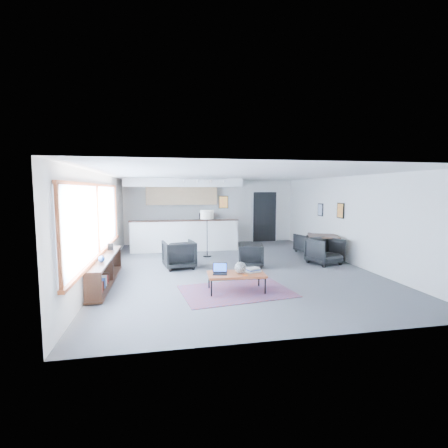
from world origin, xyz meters
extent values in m
cube|color=#4B4B4E|center=(0.00, 0.00, -0.01)|extent=(7.00, 9.00, 0.01)
cube|color=white|center=(0.00, 0.00, 2.60)|extent=(7.00, 9.00, 0.01)
cube|color=silver|center=(0.00, 4.50, 1.30)|extent=(7.00, 0.01, 2.60)
cube|color=silver|center=(0.00, -4.50, 1.30)|extent=(7.00, 0.01, 2.60)
cube|color=silver|center=(-3.50, 0.00, 1.30)|extent=(0.01, 9.00, 2.60)
cube|color=silver|center=(3.50, 0.00, 1.30)|extent=(0.01, 9.00, 2.60)
cube|color=#8CBFFF|center=(-3.47, -0.90, 1.50)|extent=(0.02, 5.80, 1.55)
cube|color=brown|center=(-3.44, -0.90, 0.70)|extent=(0.10, 5.95, 0.06)
cube|color=brown|center=(-3.45, -0.90, 2.30)|extent=(0.06, 5.95, 0.06)
cube|color=brown|center=(-3.45, -3.80, 1.50)|extent=(0.06, 0.06, 1.60)
cube|color=brown|center=(-3.45, -0.90, 1.50)|extent=(0.06, 0.06, 1.60)
cube|color=brown|center=(-3.45, 2.00, 1.50)|extent=(0.06, 0.06, 1.60)
cube|color=#321B11|center=(-3.30, -1.00, 0.62)|extent=(0.35, 3.00, 0.05)
cube|color=#321B11|center=(-3.30, -1.00, 0.05)|extent=(0.35, 3.00, 0.05)
cube|color=#321B11|center=(-3.30, -2.45, 0.33)|extent=(0.33, 0.04, 0.55)
cube|color=#321B11|center=(-3.30, -1.00, 0.33)|extent=(0.33, 0.04, 0.55)
cube|color=#321B11|center=(-3.30, 0.45, 0.33)|extent=(0.33, 0.04, 0.55)
cube|color=#3359A5|center=(-3.30, -2.30, 0.17)|extent=(0.18, 0.04, 0.20)
cube|color=silver|center=(-3.30, -2.13, 0.18)|extent=(0.18, 0.04, 0.22)
cube|color=maroon|center=(-3.30, -1.96, 0.20)|extent=(0.18, 0.04, 0.24)
cube|color=#321B11|center=(-3.30, -1.79, 0.17)|extent=(0.18, 0.04, 0.20)
cube|color=#3359A5|center=(-3.30, -1.62, 0.18)|extent=(0.18, 0.04, 0.22)
cube|color=silver|center=(-3.30, -1.45, 0.20)|extent=(0.18, 0.04, 0.24)
cube|color=maroon|center=(-3.30, -1.28, 0.17)|extent=(0.18, 0.04, 0.20)
cube|color=#321B11|center=(-3.30, -1.11, 0.18)|extent=(0.18, 0.04, 0.22)
cube|color=#3359A5|center=(-3.30, -0.94, 0.20)|extent=(0.18, 0.03, 0.24)
cube|color=silver|center=(-3.30, -0.77, 0.17)|extent=(0.18, 0.03, 0.20)
cube|color=maroon|center=(-3.30, -0.60, 0.18)|extent=(0.18, 0.03, 0.22)
cube|color=#321B11|center=(-3.30, -0.43, 0.20)|extent=(0.18, 0.04, 0.24)
cube|color=black|center=(-3.30, -0.20, 0.73)|extent=(0.14, 0.02, 0.18)
sphere|color=#264C99|center=(-3.28, -1.60, 0.71)|extent=(0.14, 0.14, 0.14)
cube|color=white|center=(-1.20, 2.70, 0.55)|extent=(3.80, 0.25, 1.10)
cube|color=#321B11|center=(-1.20, 2.70, 1.11)|extent=(3.85, 0.32, 0.04)
cube|color=white|center=(-1.20, 4.15, 0.45)|extent=(3.80, 0.60, 0.90)
cube|color=#2D2D2D|center=(-1.20, 4.15, 0.91)|extent=(3.82, 0.62, 0.04)
cube|color=tan|center=(-1.20, 4.30, 1.95)|extent=(2.80, 0.35, 0.70)
cube|color=white|center=(-1.20, 3.60, 2.45)|extent=(4.20, 1.80, 0.30)
cube|color=black|center=(0.20, 2.71, 1.75)|extent=(0.35, 0.03, 0.45)
cube|color=orange|center=(0.20, 2.69, 1.75)|extent=(0.30, 0.01, 0.40)
cube|color=black|center=(2.30, 4.42, 1.05)|extent=(1.00, 0.12, 2.10)
cube|color=white|center=(1.78, 4.43, 1.05)|extent=(0.06, 0.10, 2.10)
cube|color=white|center=(2.82, 4.43, 1.05)|extent=(0.06, 0.10, 2.10)
cube|color=white|center=(2.30, 4.43, 2.12)|extent=(1.10, 0.10, 0.06)
cube|color=silver|center=(-0.60, 2.20, 2.56)|extent=(1.60, 0.04, 0.04)
cylinder|color=silver|center=(-1.25, 2.20, 2.48)|extent=(0.07, 0.07, 0.09)
cylinder|color=silver|center=(-0.80, 2.20, 2.48)|extent=(0.07, 0.07, 0.09)
cylinder|color=silver|center=(-0.35, 2.20, 2.48)|extent=(0.07, 0.07, 0.09)
cylinder|color=silver|center=(0.10, 2.20, 2.48)|extent=(0.07, 0.07, 0.09)
cube|color=black|center=(3.47, 0.40, 1.55)|extent=(0.03, 0.38, 0.48)
cube|color=orange|center=(3.46, 0.40, 1.55)|extent=(0.00, 0.32, 0.42)
cube|color=black|center=(3.47, 1.70, 1.50)|extent=(0.03, 0.34, 0.44)
cube|color=#859FC5|center=(3.46, 1.70, 1.50)|extent=(0.00, 0.28, 0.38)
cube|color=#522C40|center=(-0.43, -2.14, 0.01)|extent=(2.50, 1.87, 0.01)
cube|color=brown|center=(-0.43, -2.14, 0.38)|extent=(1.26, 0.73, 0.05)
cube|color=black|center=(-1.01, -2.39, 0.18)|extent=(0.03, 0.03, 0.36)
cube|color=black|center=(-0.98, -1.83, 0.18)|extent=(0.03, 0.03, 0.36)
cube|color=black|center=(0.12, -2.46, 0.18)|extent=(0.03, 0.03, 0.36)
cube|color=black|center=(0.15, -1.89, 0.18)|extent=(0.03, 0.03, 0.36)
cube|color=black|center=(-0.45, -2.43, 0.35)|extent=(1.17, 0.09, 0.03)
cube|color=black|center=(-0.42, -1.86, 0.35)|extent=(1.17, 0.09, 0.03)
cube|color=black|center=(-0.79, -2.14, 0.41)|extent=(0.34, 0.27, 0.02)
cube|color=black|center=(-0.77, -2.03, 0.52)|extent=(0.31, 0.11, 0.20)
cube|color=blue|center=(-0.77, -2.03, 0.52)|extent=(0.28, 0.09, 0.17)
sphere|color=gray|center=(-0.35, -2.17, 0.53)|extent=(0.25, 0.25, 0.25)
cube|color=silver|center=(-0.05, -2.08, 0.42)|extent=(0.36, 0.32, 0.04)
cube|color=#3359A5|center=(-0.05, -2.08, 0.45)|extent=(0.33, 0.29, 0.03)
cube|color=silver|center=(-0.05, -2.10, 0.48)|extent=(0.30, 0.27, 0.03)
cube|color=#E5590C|center=(-0.29, -2.35, 0.40)|extent=(0.12, 0.12, 0.01)
imported|color=black|center=(-1.54, 0.23, 0.43)|extent=(0.95, 0.90, 0.86)
imported|color=black|center=(0.50, 0.04, 0.36)|extent=(0.83, 0.79, 0.71)
cylinder|color=black|center=(-0.54, 1.66, 0.01)|extent=(0.34, 0.34, 0.03)
cylinder|color=black|center=(-0.54, 1.66, 0.67)|extent=(0.03, 0.03, 1.29)
cylinder|color=beige|center=(-0.54, 1.66, 1.39)|extent=(0.56, 0.56, 0.29)
cube|color=#321B11|center=(3.00, 0.55, 0.75)|extent=(1.17, 1.17, 0.04)
cylinder|color=black|center=(2.48, 0.32, 0.36)|extent=(0.05, 0.05, 0.73)
cylinder|color=black|center=(2.77, 1.07, 0.36)|extent=(0.05, 0.05, 0.73)
cylinder|color=black|center=(3.23, 0.03, 0.36)|extent=(0.05, 0.05, 0.73)
cylinder|color=black|center=(3.52, 0.78, 0.36)|extent=(0.05, 0.05, 0.73)
imported|color=black|center=(2.71, -0.11, 0.37)|extent=(0.88, 0.85, 0.73)
imported|color=black|center=(3.00, 1.66, 0.32)|extent=(0.74, 0.71, 0.63)
imported|color=black|center=(-0.23, 4.15, 1.13)|extent=(0.61, 0.36, 0.40)
camera|label=1|loc=(-1.97, -8.80, 2.19)|focal=26.00mm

